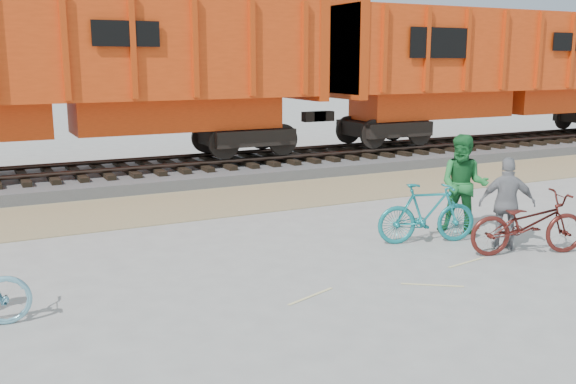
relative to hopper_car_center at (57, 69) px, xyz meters
name	(u,v)px	position (x,y,z in m)	size (l,w,h in m)	color
ground	(342,270)	(2.89, -9.00, -3.01)	(120.00, 120.00, 0.00)	#9E9E99
gravel_strip	(218,202)	(2.89, -3.50, -3.00)	(120.00, 3.00, 0.02)	tan
ballast_bed	(174,173)	(2.89, 0.00, -2.86)	(120.00, 4.00, 0.30)	slate
track	(173,161)	(2.89, 0.00, -2.53)	(120.00, 2.60, 0.24)	black
hopper_car_center	(57,69)	(0.00, 0.00, 0.00)	(14.00, 3.13, 4.65)	black
hopper_car_right	(503,67)	(15.00, 0.00, 0.00)	(14.00, 3.13, 4.65)	black
bicycle_teal	(427,213)	(5.03, -8.37, -2.46)	(0.51, 1.81, 1.09)	#177C81
bicycle_maroon	(528,223)	(6.12, -9.68, -2.47)	(0.71, 2.03, 1.07)	#4C1814
person_man	(464,185)	(6.03, -8.17, -2.07)	(0.91, 0.71, 1.88)	#1E6D31
person_woman	(507,204)	(6.02, -9.28, -2.20)	(0.94, 0.39, 1.60)	gray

